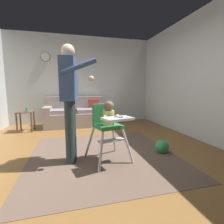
# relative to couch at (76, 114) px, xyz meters

# --- Properties ---
(ground) EXTENTS (6.09, 7.47, 0.10)m
(ground) POSITION_rel_couch_xyz_m (0.27, -2.45, -0.38)
(ground) COLOR brown
(wall_far) EXTENTS (5.29, 0.06, 2.76)m
(wall_far) POSITION_rel_couch_xyz_m (0.27, 0.52, 1.05)
(wall_far) COLOR silver
(wall_far) RESTS_ON ground
(wall_right) EXTENTS (0.06, 6.47, 2.76)m
(wall_right) POSITION_rel_couch_xyz_m (2.54, -2.15, 1.05)
(wall_right) COLOR silver
(wall_right) RESTS_ON ground
(area_rug) EXTENTS (2.36, 2.45, 0.01)m
(area_rug) POSITION_rel_couch_xyz_m (0.34, -2.41, -0.33)
(area_rug) COLOR brown
(area_rug) RESTS_ON ground
(couch) EXTENTS (1.76, 0.86, 0.86)m
(couch) POSITION_rel_couch_xyz_m (0.00, 0.00, 0.00)
(couch) COLOR gray
(couch) RESTS_ON ground
(high_chair) EXTENTS (0.72, 0.82, 0.94)m
(high_chair) POSITION_rel_couch_xyz_m (0.37, -2.66, 0.30)
(high_chair) COLOR silver
(high_chair) RESTS_ON ground
(adult_standing) EXTENTS (0.51, 0.56, 1.73)m
(adult_standing) POSITION_rel_couch_xyz_m (-0.17, -2.56, 0.65)
(adult_standing) COLOR #273737
(adult_standing) RESTS_ON ground
(toy_ball) EXTENTS (0.23, 0.23, 0.23)m
(toy_ball) POSITION_rel_couch_xyz_m (1.35, -2.60, -0.22)
(toy_ball) COLOR green
(toy_ball) RESTS_ON ground
(side_table) EXTENTS (0.40, 0.40, 0.52)m
(side_table) POSITION_rel_couch_xyz_m (-1.30, -0.38, 0.05)
(side_table) COLOR brown
(side_table) RESTS_ON ground
(sippy_cup) EXTENTS (0.07, 0.07, 0.10)m
(sippy_cup) POSITION_rel_couch_xyz_m (-1.25, -0.38, 0.24)
(sippy_cup) COLOR green
(sippy_cup) RESTS_ON side_table
(wall_clock) EXTENTS (0.29, 0.04, 0.29)m
(wall_clock) POSITION_rel_couch_xyz_m (-0.84, 0.48, 1.73)
(wall_clock) COLOR white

